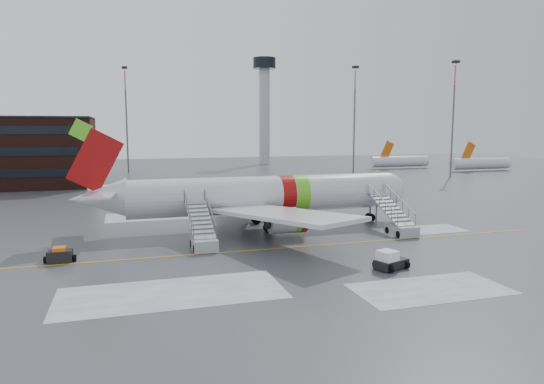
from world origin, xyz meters
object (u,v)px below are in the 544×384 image
object	(u,v)px
baggage_tractor	(60,256)
airstair_fwd	(398,223)
airliner	(258,196)
airstair_aft	(202,235)
pushback_tug	(390,261)

from	to	relation	value
baggage_tractor	airstair_fwd	bearing A→B (deg)	2.87
airliner	baggage_tractor	bearing A→B (deg)	-155.85
airstair_fwd	baggage_tractor	bearing A→B (deg)	-177.13
airstair_fwd	baggage_tractor	world-z (taller)	airstair_fwd
airstair_aft	airliner	bearing A→B (deg)	44.18
airstair_aft	baggage_tractor	size ratio (longest dim) A/B	3.29
airstair_fwd	pushback_tug	world-z (taller)	airstair_fwd
airstair_aft	pushback_tug	distance (m)	16.08
airstair_fwd	airstair_aft	distance (m)	19.16
airliner	pushback_tug	size ratio (longest dim) A/B	12.50
airstair_fwd	pushback_tug	xyz separation A→B (m)	(-6.99, -10.50, -0.43)
airstair_aft	airstair_fwd	bearing A→B (deg)	0.00
airliner	pushback_tug	distance (m)	18.10
airstair_fwd	airliner	bearing A→B (deg)	152.28
airliner	airstair_fwd	world-z (taller)	airliner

